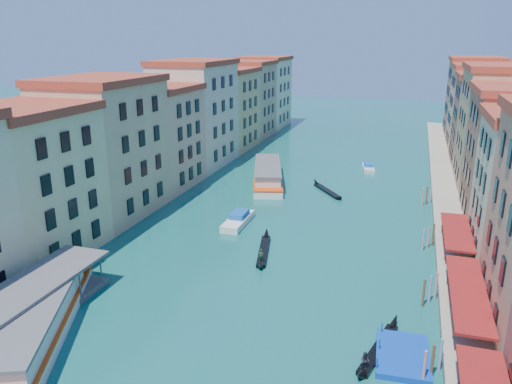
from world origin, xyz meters
TOP-DOWN VIEW (x-y plane):
  - left_bank_palazzos at (-26.00, 64.68)m, footprint 12.80×128.40m
  - right_bank_palazzos at (30.00, 65.00)m, footprint 12.80×128.40m
  - quay at (22.00, 65.00)m, footprint 4.00×140.00m
  - restaurant_awnings at (22.19, 23.00)m, footprint 3.20×44.55m
  - vaporetto_stop at (-16.00, 12.00)m, footprint 5.40×16.40m
  - mooring_poles_right at (19.10, 28.80)m, footprint 1.44×54.24m
  - mooring_poles_left at (-18.50, 12.00)m, footprint 0.24×8.24m
  - vaporetto_near at (-13.68, 9.12)m, footprint 13.60×22.35m
  - vaporetto_far at (-8.40, 62.97)m, footprint 10.79×21.76m
  - gondola_fore at (0.01, 32.48)m, footprint 3.32×11.48m
  - gondola_right at (14.90, 15.99)m, footprint 3.34×10.32m
  - gondola_far at (3.03, 59.73)m, footprint 7.22×9.49m
  - motorboat_mid at (-6.25, 40.88)m, footprint 2.63×8.05m
  - motorboat_far at (8.34, 76.94)m, footprint 3.13×6.61m
  - blue_dock at (16.93, 15.78)m, footprint 4.59×6.58m

SIDE VIEW (x-z plane):
  - blue_dock at x=16.93m, z-range 0.00..0.53m
  - gondola_far at x=3.03m, z-range -0.47..1.11m
  - gondola_fore at x=0.01m, z-range -0.77..1.54m
  - gondola_right at x=14.90m, z-range -0.64..1.44m
  - quay at x=22.00m, z-range 0.00..1.00m
  - motorboat_far at x=8.34m, z-range -0.15..1.17m
  - motorboat_mid at x=-6.25m, z-range -0.18..1.48m
  - mooring_poles_right at x=19.10m, z-range -0.30..2.90m
  - mooring_poles_left at x=-18.50m, z-range -0.30..2.90m
  - vaporetto_far at x=-8.40m, z-range -0.16..3.01m
  - vaporetto_stop at x=-16.00m, z-range -0.38..3.27m
  - vaporetto_near at x=-13.68m, z-range -0.16..3.14m
  - restaurant_awnings at x=22.19m, z-range 1.43..4.55m
  - left_bank_palazzos at x=-26.00m, z-range -0.79..20.21m
  - right_bank_palazzos at x=30.00m, z-range -0.75..20.25m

